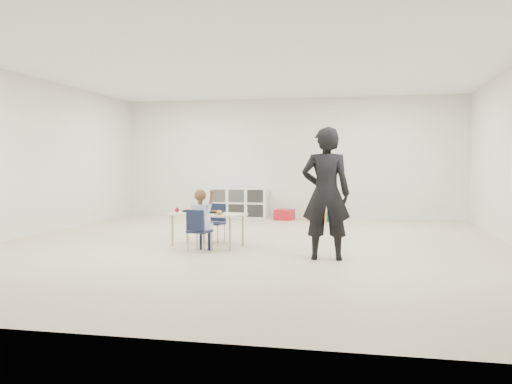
% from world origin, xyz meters
% --- Properties ---
extents(room, '(9.00, 9.02, 2.80)m').
position_xyz_m(room, '(0.00, 0.00, 1.40)').
color(room, beige).
rests_on(room, ground).
extents(table, '(1.21, 0.79, 0.51)m').
position_xyz_m(table, '(-0.61, -0.17, 0.26)').
color(table, beige).
rests_on(table, ground).
extents(chair_near, '(0.35, 0.34, 0.61)m').
position_xyz_m(chair_near, '(-0.57, -0.69, 0.31)').
color(chair_near, '#101832').
rests_on(chair_near, ground).
extents(chair_far, '(0.35, 0.34, 0.61)m').
position_xyz_m(chair_far, '(-0.65, 0.35, 0.31)').
color(chair_far, '#101832').
rests_on(chair_far, ground).
extents(child, '(0.49, 0.49, 0.97)m').
position_xyz_m(child, '(-0.57, -0.69, 0.48)').
color(child, '#B9CFFA').
rests_on(child, chair_near).
extents(lunch_tray_near, '(0.25, 0.20, 0.03)m').
position_xyz_m(lunch_tray_near, '(-0.50, -0.15, 0.53)').
color(lunch_tray_near, black).
rests_on(lunch_tray_near, table).
extents(lunch_tray_far, '(0.25, 0.20, 0.03)m').
position_xyz_m(lunch_tray_far, '(-0.93, -0.02, 0.53)').
color(lunch_tray_far, black).
rests_on(lunch_tray_far, table).
extents(milk_carton, '(0.08, 0.08, 0.10)m').
position_xyz_m(milk_carton, '(-0.64, -0.30, 0.56)').
color(milk_carton, white).
rests_on(milk_carton, table).
extents(bread_roll, '(0.09, 0.09, 0.07)m').
position_xyz_m(bread_roll, '(-0.38, -0.34, 0.55)').
color(bread_roll, '#B28E49').
rests_on(bread_roll, table).
extents(apple_near, '(0.07, 0.07, 0.07)m').
position_xyz_m(apple_near, '(-0.74, -0.11, 0.55)').
color(apple_near, maroon).
rests_on(apple_near, table).
extents(apple_far, '(0.07, 0.07, 0.07)m').
position_xyz_m(apple_far, '(-1.12, -0.12, 0.55)').
color(apple_far, maroon).
rests_on(apple_far, table).
extents(cubby_shelf, '(1.40, 0.40, 0.70)m').
position_xyz_m(cubby_shelf, '(-1.20, 4.28, 0.35)').
color(cubby_shelf, white).
rests_on(cubby_shelf, ground).
extents(adult, '(0.66, 0.45, 1.75)m').
position_xyz_m(adult, '(1.26, -0.97, 0.88)').
color(adult, black).
rests_on(adult, ground).
extents(bin_red, '(0.43, 0.53, 0.23)m').
position_xyz_m(bin_red, '(-0.05, 3.98, 0.12)').
color(bin_red, '#B6121F').
rests_on(bin_red, ground).
extents(bin_yellow, '(0.38, 0.49, 0.23)m').
position_xyz_m(bin_yellow, '(0.74, 3.77, 0.12)').
color(bin_yellow, orange).
rests_on(bin_yellow, ground).
extents(bin_blue, '(0.39, 0.48, 0.22)m').
position_xyz_m(bin_blue, '(0.85, 3.95, 0.11)').
color(bin_blue, '#164AA8').
rests_on(bin_blue, ground).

